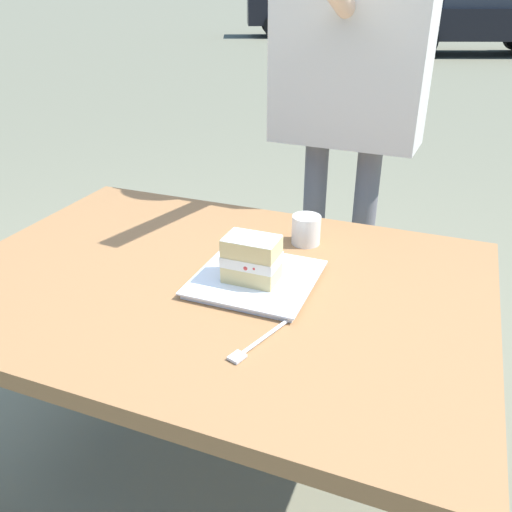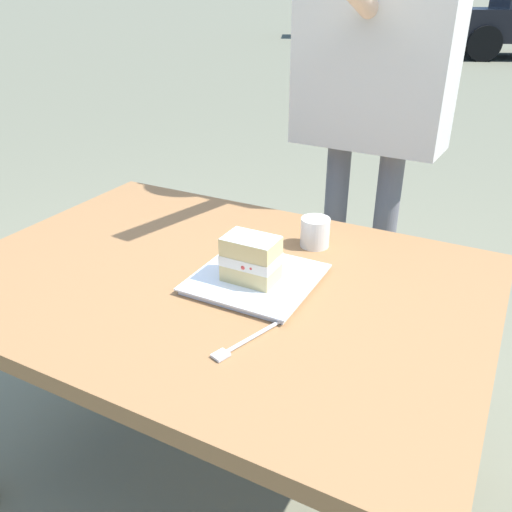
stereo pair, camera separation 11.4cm
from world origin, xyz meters
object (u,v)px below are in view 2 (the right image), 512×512
object	(u,v)px
patio_table	(217,311)
dessert_fork	(244,342)
cake_slice	(251,259)
diner_person	(375,53)
parked_car_far	(379,7)
coffee_cup	(315,232)
dessert_plate	(256,279)

from	to	relation	value
patio_table	dessert_fork	distance (m)	0.29
cake_slice	diner_person	xyz separation A→B (m)	(0.04, 0.70, 0.37)
diner_person	parked_car_far	bearing A→B (deg)	105.66
patio_table	diner_person	bearing A→B (deg)	79.12
patio_table	cake_slice	xyz separation A→B (m)	(0.09, 0.00, 0.17)
cake_slice	parked_car_far	size ratio (longest dim) A/B	0.03
patio_table	coffee_cup	bearing A→B (deg)	60.88
cake_slice	coffee_cup	size ratio (longest dim) A/B	1.58
dessert_plate	cake_slice	bearing A→B (deg)	-103.56
cake_slice	diner_person	distance (m)	0.79
dessert_plate	coffee_cup	size ratio (longest dim) A/B	3.48
coffee_cup	diner_person	size ratio (longest dim) A/B	0.05
patio_table	dessert_fork	bearing A→B (deg)	-47.21
patio_table	dessert_plate	size ratio (longest dim) A/B	4.63
diner_person	parked_car_far	xyz separation A→B (m)	(-4.19, 14.94, -0.30)
dessert_plate	cake_slice	distance (m)	0.06
cake_slice	diner_person	bearing A→B (deg)	86.72
dessert_plate	parked_car_far	size ratio (longest dim) A/B	0.06
cake_slice	dessert_fork	size ratio (longest dim) A/B	0.73
cake_slice	dessert_plate	bearing A→B (deg)	76.44
dessert_fork	coffee_cup	world-z (taller)	coffee_cup
coffee_cup	diner_person	xyz separation A→B (m)	(-0.01, 0.44, 0.39)
patio_table	cake_slice	distance (m)	0.19
coffee_cup	dessert_plate	bearing A→B (deg)	-100.82
dessert_plate	diner_person	size ratio (longest dim) A/B	0.16
cake_slice	diner_person	size ratio (longest dim) A/B	0.07
dessert_fork	parked_car_far	size ratio (longest dim) A/B	0.04
dessert_plate	dessert_fork	bearing A→B (deg)	-68.02
patio_table	dessert_fork	size ratio (longest dim) A/B	7.45
dessert_fork	coffee_cup	xyz separation A→B (m)	(-0.04, 0.46, 0.04)
dessert_plate	dessert_fork	distance (m)	0.23
cake_slice	parked_car_far	xyz separation A→B (m)	(-4.15, 15.63, 0.06)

